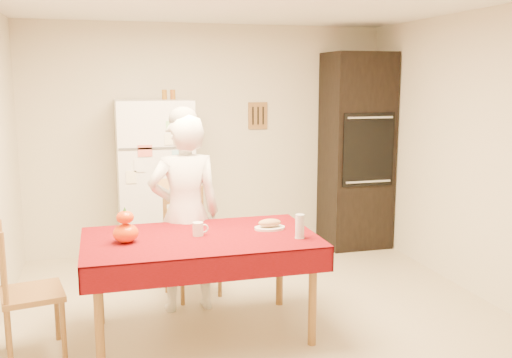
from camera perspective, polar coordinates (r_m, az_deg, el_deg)
name	(u,v)px	position (r m, az deg, el deg)	size (l,w,h in m)	color
floor	(266,328)	(4.57, 1.04, -14.65)	(4.50, 4.50, 0.00)	#C8B590
room_shell	(267,119)	(4.17, 1.11, 6.07)	(4.02, 4.52, 2.51)	beige
refrigerator	(155,183)	(5.99, -10.04, -0.35)	(0.75, 0.74, 1.70)	white
oven_cabinet	(356,151)	(6.60, 9.98, 2.79)	(0.70, 0.62, 2.20)	black
dining_table	(200,246)	(4.26, -5.58, -6.64)	(1.70, 1.00, 0.76)	brown
chair_far	(189,238)	(5.14, -6.70, -5.89)	(0.52, 0.50, 0.95)	brown
chair_left	(22,287)	(4.26, -22.39, -9.97)	(0.47, 0.49, 0.95)	brown
seated_woman	(185,214)	(4.71, -7.10, -3.47)	(0.60, 0.39, 1.63)	white
coffee_mug	(198,229)	(4.25, -5.82, -4.99)	(0.08, 0.08, 0.10)	white
pumpkin_lower	(126,233)	(4.16, -12.90, -5.29)	(0.18, 0.18, 0.14)	#D64B05
pumpkin_upper	(125,217)	(4.13, -12.96, -3.76)	(0.12, 0.12, 0.09)	#C75004
wine_glass	(300,226)	(4.17, 4.41, -4.74)	(0.07, 0.07, 0.18)	silver
bread_plate	(270,228)	(4.42, 1.38, -4.92)	(0.24, 0.24, 0.02)	white
bread_loaf	(270,223)	(4.41, 1.38, -4.41)	(0.18, 0.10, 0.06)	tan
spice_jar_left	(164,95)	(5.96, -9.15, 8.33)	(0.05, 0.05, 0.10)	#925D1A
spice_jar_mid	(173,95)	(5.97, -8.34, 8.36)	(0.05, 0.05, 0.10)	brown
spice_jar_right	(173,95)	(5.97, -8.31, 8.36)	(0.05, 0.05, 0.10)	#955B1B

